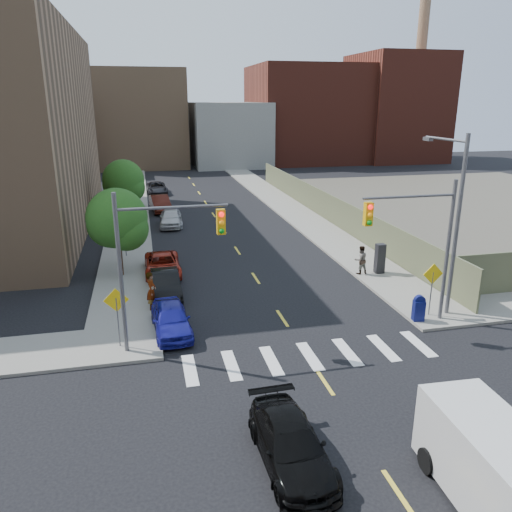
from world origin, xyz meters
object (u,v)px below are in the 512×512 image
parked_car_maroon (160,204)px  pedestrian_west (151,291)px  pedestrian_east (361,260)px  parked_car_white (171,218)px  parked_car_grey (157,188)px  parked_car_silver (171,218)px  black_sedan (291,444)px  payphone (380,258)px  mailbox (419,308)px  parked_car_blue (171,319)px  parked_car_black (166,284)px  cargo_van (495,468)px  parked_car_red (163,265)px

parked_car_maroon → pedestrian_west: (-1.45, -24.33, 0.36)m
pedestrian_east → parked_car_maroon: bearing=-69.5°
parked_car_white → parked_car_grey: (-0.62, 16.24, -0.09)m
parked_car_silver → black_sedan: 30.81m
parked_car_white → black_sedan: parked_car_white is taller
payphone → pedestrian_east: size_ratio=1.04×
parked_car_maroon → mailbox: size_ratio=3.65×
parked_car_blue → pedestrian_east: size_ratio=2.33×
pedestrian_east → black_sedan: bearing=52.3°
parked_car_blue → parked_car_black: 4.71m
cargo_van → parked_car_maroon: bearing=102.5°
parked_car_blue → mailbox: (11.80, -1.62, 0.08)m
parked_car_blue → parked_car_maroon: parked_car_maroon is taller
parked_car_grey → mailbox: mailbox is taller
parked_car_maroon → pedestrian_west: 24.38m
parked_car_blue → parked_car_black: bearing=86.6°
parked_car_silver → mailbox: size_ratio=3.29×
parked_car_red → payphone: payphone is taller
cargo_van → parked_car_black: bearing=116.4°
parked_car_white → cargo_van: (6.33, -33.30, 0.50)m
parked_car_silver → parked_car_maroon: (-0.65, 5.95, 0.16)m
parked_car_black → payphone: size_ratio=2.30×
parked_car_blue → pedestrian_east: 13.06m
payphone → pedestrian_east: (-1.22, 0.11, -0.04)m
parked_car_blue → parked_car_white: parked_car_white is taller
parked_car_black → parked_car_maroon: (0.65, 22.33, 0.08)m
parked_car_silver → black_sedan: bearing=-87.8°
parked_car_grey → parked_car_red: bearing=-94.5°
parked_car_silver → payphone: (11.82, -15.81, 0.45)m
parked_car_maroon → payphone: bearing=-65.8°
parked_car_grey → mailbox: 40.23m
parked_car_blue → payphone: size_ratio=2.23×
parked_car_silver → pedestrian_west: size_ratio=2.16×
parked_car_red → mailbox: 15.44m
pedestrian_east → mailbox: bearing=82.3°
parked_car_maroon → black_sedan: size_ratio=1.05×
parked_car_black → pedestrian_west: size_ratio=2.15×
black_sedan → parked_car_silver: bearing=91.4°
parked_car_white → parked_car_grey: bearing=98.0°
mailbox → parked_car_grey: bearing=114.8°
payphone → parked_car_black: bearing=179.8°
parked_car_red → pedestrian_east: (11.89, -2.96, 0.39)m
mailbox → parked_car_black: bearing=160.6°
parked_car_white → pedestrian_east: pedestrian_east is taller
parked_car_red → cargo_van: (7.63, -20.83, 0.60)m
parked_car_grey → black_sedan: bearing=-90.4°
parked_car_grey → payphone: 34.12m
parked_car_red → parked_car_black: bearing=-89.9°
parked_car_maroon → pedestrian_east: pedestrian_east is taller
parked_car_blue → pedestrian_west: 2.85m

